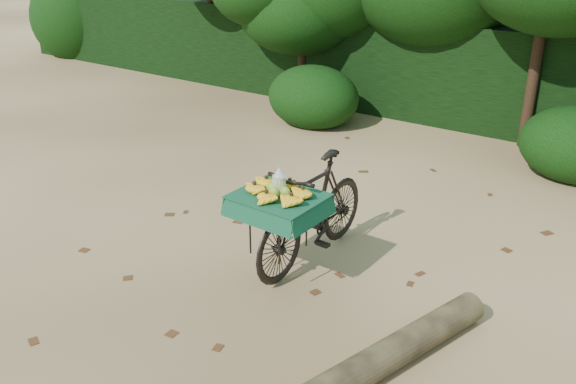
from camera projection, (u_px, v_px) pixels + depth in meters
The scene contains 6 objects.
ground at pixel (326, 273), 6.42m from camera, with size 80.00×80.00×0.00m, color tan.
vendor_bicycle at pixel (311, 210), 6.43m from camera, with size 0.85×1.94×1.17m.
hedge_backdrop at pixel (518, 77), 10.75m from camera, with size 26.00×1.80×1.80m, color black.
tree_row at pixel (473, 15), 10.05m from camera, with size 14.50×2.00×4.00m, color black, non-canonical shape.
bush_clumps at pixel (507, 136), 9.17m from camera, with size 8.80×1.70×0.90m, color black, non-canonical shape.
leaf_litter at pixel (356, 248), 6.90m from camera, with size 7.00×7.30×0.01m, color #4F2B15, non-canonical shape.
Camera 1 is at (2.89, -4.73, 3.36)m, focal length 38.00 mm.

